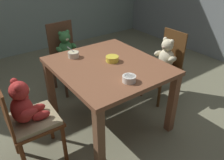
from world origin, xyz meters
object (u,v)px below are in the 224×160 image
at_px(dining_table, 108,74).
at_px(porridge_bowl_white_near_right, 129,79).
at_px(teddy_chair_near_left, 67,52).
at_px(porridge_bowl_yellow_center, 112,59).
at_px(teddy_chair_near_front, 26,113).
at_px(teddy_chair_far_center, 165,59).
at_px(porridge_bowl_cream_near_left, 73,54).

xyz_separation_m(dining_table, porridge_bowl_white_near_right, (0.38, -0.05, 0.14)).
bearing_deg(teddy_chair_near_left, porridge_bowl_yellow_center, 2.67).
relative_size(teddy_chair_near_front, teddy_chair_far_center, 0.98).
bearing_deg(porridge_bowl_white_near_right, teddy_chair_far_center, 113.13).
bearing_deg(dining_table, teddy_chair_near_front, -86.15).
relative_size(porridge_bowl_white_near_right, porridge_bowl_yellow_center, 0.90).
bearing_deg(porridge_bowl_yellow_center, teddy_chair_far_center, 88.28).
bearing_deg(teddy_chair_far_center, porridge_bowl_yellow_center, -2.43).
distance_m(dining_table, porridge_bowl_cream_near_left, 0.42).
height_order(dining_table, porridge_bowl_cream_near_left, porridge_bowl_cream_near_left).
relative_size(dining_table, porridge_bowl_white_near_right, 9.42).
distance_m(dining_table, porridge_bowl_white_near_right, 0.41).
height_order(dining_table, teddy_chair_far_center, teddy_chair_far_center).
bearing_deg(teddy_chair_near_front, porridge_bowl_white_near_right, -20.59).
bearing_deg(porridge_bowl_cream_near_left, teddy_chair_near_front, -58.32).
height_order(dining_table, porridge_bowl_yellow_center, porridge_bowl_yellow_center).
distance_m(teddy_chair_far_center, porridge_bowl_white_near_right, 1.01).
height_order(teddy_chair_near_front, teddy_chair_near_left, teddy_chair_near_left).
xyz_separation_m(teddy_chair_far_center, teddy_chair_near_left, (-0.91, -0.88, 0.00)).
bearing_deg(teddy_chair_far_center, teddy_chair_near_left, -46.48).
bearing_deg(teddy_chair_far_center, porridge_bowl_cream_near_left, -18.74).
bearing_deg(teddy_chair_near_left, teddy_chair_far_center, 40.65).
bearing_deg(teddy_chair_near_left, teddy_chair_near_front, -44.11).
relative_size(dining_table, teddy_chair_near_front, 1.30).
relative_size(teddy_chair_far_center, porridge_bowl_cream_near_left, 7.47).
distance_m(dining_table, teddy_chair_near_left, 0.92).
relative_size(teddy_chair_far_center, teddy_chair_near_left, 0.96).
bearing_deg(porridge_bowl_white_near_right, porridge_bowl_cream_near_left, -168.57).
distance_m(porridge_bowl_white_near_right, porridge_bowl_yellow_center, 0.43).
xyz_separation_m(dining_table, teddy_chair_near_left, (-0.91, -0.02, -0.07)).
height_order(teddy_chair_far_center, porridge_bowl_yellow_center, teddy_chair_far_center).
height_order(teddy_chair_near_front, porridge_bowl_white_near_right, teddy_chair_near_front).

